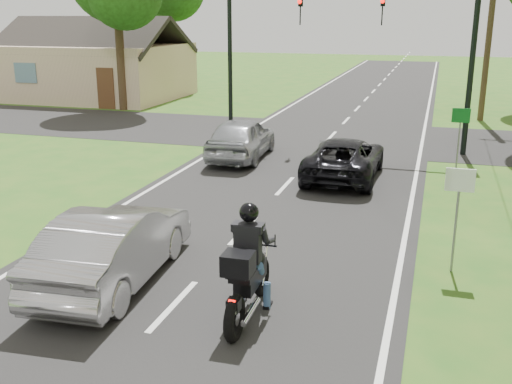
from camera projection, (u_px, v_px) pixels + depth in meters
ground at (173, 306)px, 10.54m from camera, size 140.00×140.00×0.00m
road at (300, 170)px, 19.71m from camera, size 8.00×100.00×0.01m
cross_road at (332, 136)px, 25.21m from camera, size 60.00×7.00×0.01m
motorcycle_rider at (248, 274)px, 9.93m from camera, size 0.67×2.36×2.04m
dark_suv at (345, 158)px, 18.59m from camera, size 2.10×4.56×1.27m
silver_sedan at (114, 245)px, 11.32m from camera, size 1.88×4.54×1.46m
silver_suv at (241, 138)px, 21.12m from camera, size 1.98×4.43×1.48m
traffic_signal at (419, 38)px, 21.26m from camera, size 6.38×0.44×6.00m
signal_pole_far at (230, 58)px, 27.64m from camera, size 0.20×0.20×6.00m
utility_pole_far at (492, 11)px, 27.54m from camera, size 1.60×0.28×10.00m
sign_white at (459, 195)px, 11.51m from camera, size 0.55×0.07×2.12m
sign_green at (460, 125)px, 18.79m from camera, size 0.55×0.07×2.12m
house at (96, 68)px, 36.50m from camera, size 10.20×8.00×4.84m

